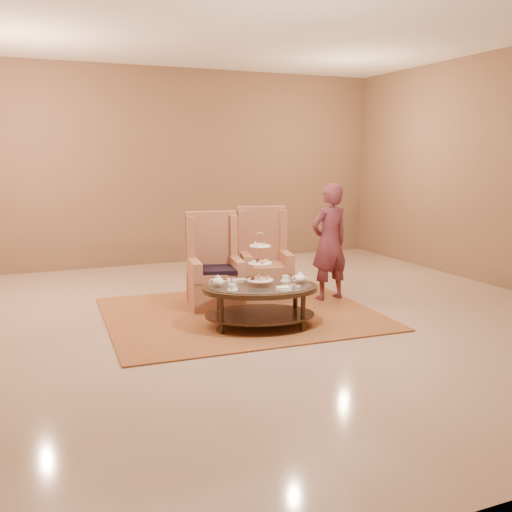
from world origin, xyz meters
name	(u,v)px	position (x,y,z in m)	size (l,w,h in m)	color
ground	(259,318)	(0.00, 0.00, 0.00)	(8.00, 8.00, 0.00)	#BFA48E
ceiling	(259,318)	(0.00, 0.00, 0.00)	(8.00, 8.00, 0.02)	white
wall_back	(173,167)	(0.00, 4.00, 1.75)	(8.00, 0.04, 3.50)	#836147
rug	(240,313)	(-0.15, 0.26, 0.01)	(3.39, 2.87, 0.02)	#AA713C
tea_table	(260,293)	(-0.14, -0.34, 0.41)	(1.54, 1.26, 1.12)	black
armchair_left	(214,275)	(-0.31, 0.79, 0.42)	(0.76, 0.78, 1.24)	#AE6E51
armchair_right	(264,268)	(0.46, 0.93, 0.42)	(0.83, 0.84, 1.27)	#AE6E51
person	(329,242)	(1.24, 0.47, 0.80)	(0.63, 0.46, 1.60)	brown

